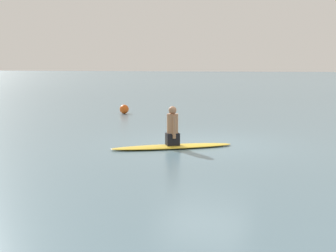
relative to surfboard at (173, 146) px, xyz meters
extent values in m
plane|color=slate|center=(0.54, 0.94, -0.04)|extent=(400.00, 400.00, 0.00)
ellipsoid|color=gold|center=(0.00, 0.00, 0.00)|extent=(2.97, 2.49, 0.08)
cube|color=black|center=(0.00, 0.00, 0.20)|extent=(0.44, 0.43, 0.32)
cylinder|color=#9E7051|center=(0.00, 0.00, 0.60)|extent=(0.42, 0.42, 0.53)
sphere|color=#9E7051|center=(0.00, 0.00, 0.96)|extent=(0.21, 0.21, 0.21)
cylinder|color=#9E7051|center=(-0.11, 0.14, 0.53)|extent=(0.12, 0.12, 0.58)
cylinder|color=#9E7051|center=(0.11, -0.14, 0.53)|extent=(0.12, 0.12, 0.58)
sphere|color=#E55919|center=(-5.50, 7.29, 0.17)|extent=(0.42, 0.42, 0.42)
camera|label=1|loc=(4.61, -10.88, 2.09)|focal=48.50mm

